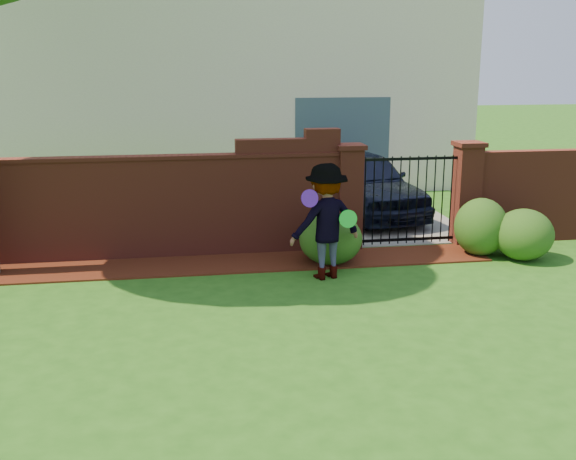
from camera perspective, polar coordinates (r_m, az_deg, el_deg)
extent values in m
cube|color=#245916|center=(8.25, -4.52, -9.73)|extent=(80.00, 80.00, 0.01)
cube|color=#3B150A|center=(11.37, -10.76, -3.07)|extent=(11.10, 1.08, 0.03)
cube|color=maroon|center=(11.89, -16.66, 1.51)|extent=(8.70, 0.25, 1.70)
cube|color=maroon|center=(11.77, -0.02, 6.93)|extent=(1.80, 0.25, 0.30)
cube|color=maroon|center=(11.86, 2.87, 8.08)|extent=(0.60, 0.25, 0.16)
cube|color=maroon|center=(11.74, -16.97, 5.70)|extent=(8.70, 0.31, 0.06)
cube|color=maroon|center=(13.81, 22.26, 2.74)|extent=(4.00, 0.25, 1.70)
cube|color=maroon|center=(12.15, 5.11, 2.56)|extent=(0.42, 0.42, 1.80)
cube|color=maroon|center=(12.00, 5.20, 6.96)|extent=(0.50, 0.50, 0.08)
cube|color=maroon|center=(12.87, 14.65, 2.80)|extent=(0.42, 0.42, 1.80)
cube|color=maroon|center=(12.73, 14.92, 6.95)|extent=(0.50, 0.50, 0.08)
cylinder|color=black|center=(12.24, 6.42, 2.37)|extent=(0.02, 0.02, 1.60)
cylinder|color=black|center=(12.28, 7.15, 2.39)|extent=(0.02, 0.02, 1.60)
cylinder|color=black|center=(12.33, 7.87, 2.41)|extent=(0.02, 0.02, 1.60)
cylinder|color=black|center=(12.38, 8.59, 2.43)|extent=(0.02, 0.02, 1.60)
cylinder|color=black|center=(12.43, 9.30, 2.45)|extent=(0.02, 0.02, 1.60)
cylinder|color=black|center=(12.48, 10.01, 2.47)|extent=(0.02, 0.02, 1.60)
cylinder|color=black|center=(12.53, 10.71, 2.49)|extent=(0.02, 0.02, 1.60)
cylinder|color=black|center=(12.59, 11.40, 2.51)|extent=(0.02, 0.02, 1.60)
cylinder|color=black|center=(12.65, 12.09, 2.52)|extent=(0.02, 0.02, 1.60)
cylinder|color=black|center=(12.71, 12.77, 2.54)|extent=(0.02, 0.02, 1.60)
cylinder|color=black|center=(12.77, 13.44, 2.56)|extent=(0.02, 0.02, 1.60)
cube|color=black|center=(12.64, 9.87, -0.77)|extent=(1.78, 0.03, 0.05)
cube|color=black|center=(12.35, 10.15, 5.88)|extent=(1.78, 0.03, 0.05)
cube|color=slate|center=(16.40, 5.32, 2.39)|extent=(3.20, 8.00, 0.01)
cube|color=#EEDFC7|center=(19.59, -4.79, 13.14)|extent=(12.00, 6.00, 6.00)
cube|color=#384C5B|center=(17.21, 4.53, 7.00)|extent=(2.40, 0.12, 2.40)
imported|color=black|center=(14.73, 6.52, 3.80)|extent=(2.39, 4.38, 1.41)
ellipsoid|color=#194715|center=(11.31, 3.58, -0.74)|extent=(1.05, 1.05, 0.86)
ellipsoid|color=#194715|center=(12.24, 15.82, 0.25)|extent=(0.91, 0.91, 1.01)
ellipsoid|color=#194715|center=(12.19, 19.10, -0.37)|extent=(0.99, 0.99, 0.88)
imported|color=gray|center=(10.45, 3.24, 0.67)|extent=(1.29, 0.94, 1.80)
cylinder|color=#5A1BAD|center=(10.10, 1.82, 2.66)|extent=(0.28, 0.13, 0.27)
cylinder|color=green|center=(10.33, 5.04, 0.94)|extent=(0.28, 0.07, 0.28)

